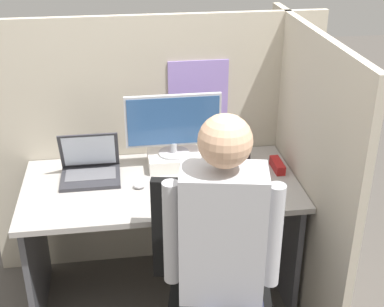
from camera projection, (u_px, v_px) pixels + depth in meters
cubicle_panel_back at (155, 146)px, 3.13m from camera, size 1.94×0.05×1.53m
cubicle_panel_right at (302, 175)px, 2.82m from camera, size 0.04×1.36×1.53m
desk at (162, 212)px, 2.88m from camera, size 1.44×0.72×0.74m
paper_box at (174, 160)px, 2.96m from camera, size 0.28×0.21×0.07m
monitor at (173, 123)px, 2.86m from camera, size 0.52×0.17×0.34m
laptop at (90, 169)px, 2.84m from camera, size 0.31×0.25×0.25m
mouse at (139, 185)px, 2.75m from camera, size 0.06×0.05×0.03m
stapler at (277, 165)px, 2.92m from camera, size 0.05×0.16×0.05m
carrot_toy at (209, 193)px, 2.66m from camera, size 0.05×0.13×0.05m
office_chair at (212, 289)px, 2.39m from camera, size 0.55×0.60×0.98m
person at (226, 254)px, 2.14m from camera, size 0.47×0.45×1.39m
coffee_mug at (243, 156)px, 2.97m from camera, size 0.08×0.08×0.10m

